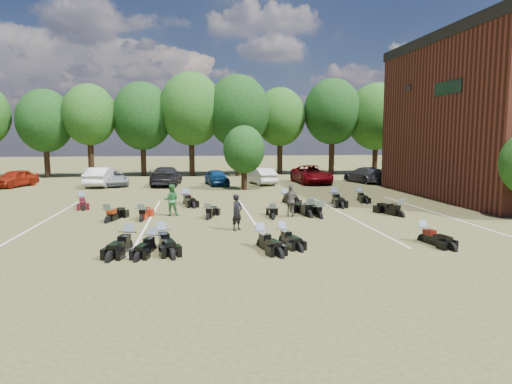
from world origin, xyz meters
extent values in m
plane|color=brown|center=(0.00, 0.00, 0.00)|extent=(160.00, 160.00, 0.00)
imported|color=maroon|center=(-20.29, 19.90, 0.71)|extent=(3.05, 4.49, 1.42)
imported|color=silver|center=(-13.34, 19.39, 0.79)|extent=(2.21, 4.97, 1.58)
imported|color=gray|center=(-12.62, 19.78, 0.64)|extent=(3.49, 5.05, 1.28)
imported|color=black|center=(-8.15, 19.51, 0.79)|extent=(2.64, 5.60, 1.58)
imported|color=navy|center=(-3.94, 19.10, 0.67)|extent=(2.20, 4.14, 1.34)
imported|color=#B2B1AD|center=(-0.10, 19.33, 0.71)|extent=(2.30, 4.52, 1.42)
imported|color=#61050A|center=(4.36, 19.51, 0.79)|extent=(2.87, 5.78, 1.57)
imported|color=#3B3A3F|center=(9.26, 19.54, 0.70)|extent=(3.06, 5.18, 1.41)
imported|color=black|center=(-3.97, 0.13, 0.79)|extent=(0.68, 0.67, 1.58)
imported|color=#2A7034|center=(-6.98, 4.31, 0.81)|extent=(0.80, 0.63, 1.62)
imported|color=#514D45|center=(-0.95, 3.09, 0.82)|extent=(1.04, 0.73, 1.64)
cube|color=black|center=(9.35, 12.00, 7.50)|extent=(0.30, 0.40, 0.30)
cube|color=black|center=(9.47, 7.00, 7.00)|extent=(0.06, 3.00, 0.80)
cylinder|color=black|center=(-21.00, 29.00, 2.04)|extent=(0.58, 0.58, 4.08)
ellipsoid|color=#1E4C19|center=(-21.00, 29.00, 6.33)|extent=(6.00, 6.00, 6.90)
cylinder|color=black|center=(-16.00, 29.00, 2.04)|extent=(0.58, 0.58, 4.08)
ellipsoid|color=#1E4C19|center=(-16.00, 29.00, 6.33)|extent=(6.00, 6.00, 6.90)
cylinder|color=black|center=(-11.00, 29.00, 2.04)|extent=(0.57, 0.58, 4.08)
ellipsoid|color=#1E4C19|center=(-11.00, 29.00, 6.33)|extent=(6.00, 6.00, 6.90)
cylinder|color=black|center=(-6.00, 29.00, 2.04)|extent=(0.57, 0.58, 4.08)
ellipsoid|color=#1E4C19|center=(-6.00, 29.00, 6.33)|extent=(6.00, 6.00, 6.90)
cylinder|color=black|center=(-1.00, 29.00, 2.04)|extent=(0.58, 0.58, 4.08)
ellipsoid|color=#1E4C19|center=(-1.00, 29.00, 6.33)|extent=(6.00, 6.00, 6.90)
cylinder|color=black|center=(4.00, 29.00, 2.04)|extent=(0.57, 0.58, 4.08)
ellipsoid|color=#1E4C19|center=(4.00, 29.00, 6.33)|extent=(6.00, 6.00, 6.90)
cylinder|color=black|center=(9.00, 29.00, 2.04)|extent=(0.57, 0.58, 4.08)
ellipsoid|color=#1E4C19|center=(9.00, 29.00, 6.33)|extent=(6.00, 6.00, 6.90)
cylinder|color=black|center=(14.00, 29.00, 2.04)|extent=(0.57, 0.58, 4.08)
ellipsoid|color=#1E4C19|center=(14.00, 29.00, 6.33)|extent=(6.00, 6.00, 6.90)
cylinder|color=black|center=(19.00, 29.00, 2.04)|extent=(0.58, 0.58, 4.08)
ellipsoid|color=#1E4C19|center=(19.00, 29.00, 6.33)|extent=(6.00, 6.00, 6.90)
cylinder|color=black|center=(24.00, 29.00, 2.04)|extent=(0.58, 0.58, 4.08)
ellipsoid|color=#1E4C19|center=(24.00, 29.00, 6.33)|extent=(6.00, 6.00, 6.90)
cylinder|color=black|center=(-2.00, 15.50, 0.95)|extent=(0.24, 0.24, 1.90)
sphere|color=#1E4C19|center=(-2.00, 15.50, 3.10)|extent=(3.20, 3.20, 3.20)
cube|color=silver|center=(-13.00, 3.00, 0.01)|extent=(0.10, 14.00, 0.01)
cube|color=silver|center=(-8.00, 3.00, 0.01)|extent=(0.10, 14.00, 0.01)
cube|color=silver|center=(-3.00, 3.00, 0.01)|extent=(0.10, 14.00, 0.01)
cube|color=silver|center=(2.00, 3.00, 0.01)|extent=(0.10, 14.00, 0.01)
cube|color=silver|center=(7.00, 3.00, 0.01)|extent=(0.10, 14.00, 0.01)
camera|label=1|loc=(-5.74, -19.31, 4.03)|focal=32.00mm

